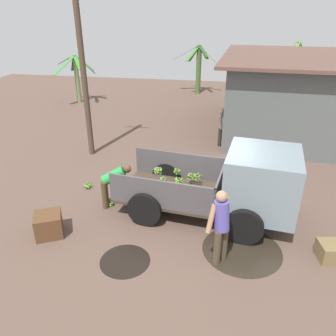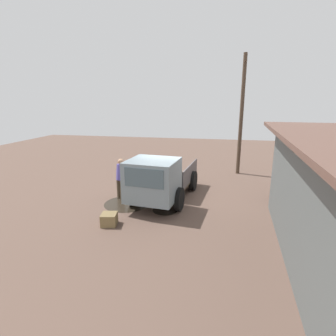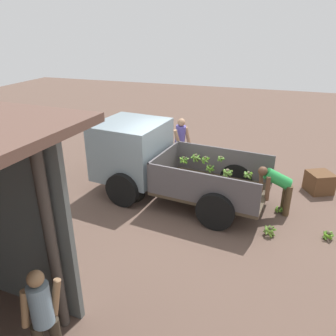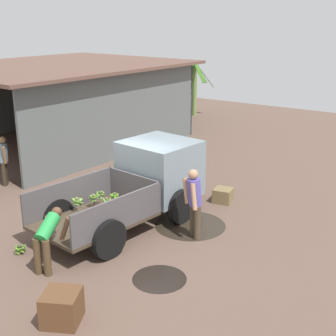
{
  "view_description": "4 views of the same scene",
  "coord_description": "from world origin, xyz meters",
  "px_view_note": "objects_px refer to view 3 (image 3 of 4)",
  "views": [
    {
      "loc": [
        0.49,
        -7.79,
        4.95
      ],
      "look_at": [
        -0.85,
        -0.69,
        1.45
      ],
      "focal_mm": 35.0,
      "sensor_mm": 36.0,
      "label": 1
    },
    {
      "loc": [
        10.4,
        1.87,
        4.04
      ],
      "look_at": [
        0.2,
        -0.14,
        1.34
      ],
      "focal_mm": 28.0,
      "sensor_mm": 36.0,
      "label": 2
    },
    {
      "loc": [
        -2.16,
        7.12,
        4.27
      ],
      "look_at": [
        0.06,
        0.52,
        1.23
      ],
      "focal_mm": 35.0,
      "sensor_mm": 36.0,
      "label": 3
    },
    {
      "loc": [
        -8.19,
        -7.35,
        5.04
      ],
      "look_at": [
        0.7,
        -1.23,
        1.54
      ],
      "focal_mm": 50.0,
      "sensor_mm": 36.0,
      "label": 4
    }
  ],
  "objects_px": {
    "wooden_crate_1": "(105,161)",
    "cargo_truck": "(146,157)",
    "person_foreground_visitor": "(180,142)",
    "person_worker_loading": "(278,185)",
    "banana_bunch_on_ground_1": "(328,235)",
    "wooden_crate_0": "(319,182)",
    "person_bystander_near_shed": "(43,315)",
    "banana_bunch_on_ground_0": "(279,209)",
    "banana_bunch_on_ground_2": "(270,230)"
  },
  "relations": [
    {
      "from": "person_worker_loading",
      "to": "banana_bunch_on_ground_2",
      "type": "bearing_deg",
      "value": 70.7
    },
    {
      "from": "person_worker_loading",
      "to": "wooden_crate_1",
      "type": "xyz_separation_m",
      "value": [
        5.35,
        -1.23,
        -0.55
      ]
    },
    {
      "from": "banana_bunch_on_ground_1",
      "to": "banana_bunch_on_ground_2",
      "type": "distance_m",
      "value": 1.24
    },
    {
      "from": "cargo_truck",
      "to": "banana_bunch_on_ground_2",
      "type": "distance_m",
      "value": 3.66
    },
    {
      "from": "person_bystander_near_shed",
      "to": "person_worker_loading",
      "type": "bearing_deg",
      "value": -72.52
    },
    {
      "from": "banana_bunch_on_ground_1",
      "to": "wooden_crate_0",
      "type": "distance_m",
      "value": 2.34
    },
    {
      "from": "person_bystander_near_shed",
      "to": "cargo_truck",
      "type": "bearing_deg",
      "value": -36.57
    },
    {
      "from": "banana_bunch_on_ground_1",
      "to": "person_worker_loading",
      "type": "bearing_deg",
      "value": -33.92
    },
    {
      "from": "banana_bunch_on_ground_2",
      "to": "wooden_crate_0",
      "type": "xyz_separation_m",
      "value": [
        -1.18,
        -2.61,
        0.16
      ]
    },
    {
      "from": "wooden_crate_1",
      "to": "banana_bunch_on_ground_2",
      "type": "bearing_deg",
      "value": 156.76
    },
    {
      "from": "cargo_truck",
      "to": "banana_bunch_on_ground_1",
      "type": "xyz_separation_m",
      "value": [
        -4.58,
        0.82,
        -0.94
      ]
    },
    {
      "from": "person_foreground_visitor",
      "to": "wooden_crate_1",
      "type": "bearing_deg",
      "value": -133.81
    },
    {
      "from": "wooden_crate_0",
      "to": "banana_bunch_on_ground_0",
      "type": "bearing_deg",
      "value": 56.32
    },
    {
      "from": "banana_bunch_on_ground_0",
      "to": "banana_bunch_on_ground_1",
      "type": "height_order",
      "value": "banana_bunch_on_ground_1"
    },
    {
      "from": "person_foreground_visitor",
      "to": "person_bystander_near_shed",
      "type": "relative_size",
      "value": 1.11
    },
    {
      "from": "banana_bunch_on_ground_1",
      "to": "person_bystander_near_shed",
      "type": "bearing_deg",
      "value": 47.77
    },
    {
      "from": "banana_bunch_on_ground_1",
      "to": "banana_bunch_on_ground_2",
      "type": "xyz_separation_m",
      "value": [
        1.21,
        0.27,
        0.02
      ]
    },
    {
      "from": "banana_bunch_on_ground_0",
      "to": "person_foreground_visitor",
      "type": "bearing_deg",
      "value": -28.62
    },
    {
      "from": "person_foreground_visitor",
      "to": "person_worker_loading",
      "type": "height_order",
      "value": "person_foreground_visitor"
    },
    {
      "from": "person_foreground_visitor",
      "to": "banana_bunch_on_ground_1",
      "type": "height_order",
      "value": "person_foreground_visitor"
    },
    {
      "from": "cargo_truck",
      "to": "wooden_crate_0",
      "type": "relative_size",
      "value": 7.54
    },
    {
      "from": "banana_bunch_on_ground_0",
      "to": "person_worker_loading",
      "type": "bearing_deg",
      "value": 21.89
    },
    {
      "from": "person_bystander_near_shed",
      "to": "banana_bunch_on_ground_2",
      "type": "xyz_separation_m",
      "value": [
        -2.7,
        -4.04,
        -0.73
      ]
    },
    {
      "from": "wooden_crate_1",
      "to": "person_worker_loading",
      "type": "bearing_deg",
      "value": 167.08
    },
    {
      "from": "person_foreground_visitor",
      "to": "person_worker_loading",
      "type": "bearing_deg",
      "value": 4.48
    },
    {
      "from": "person_bystander_near_shed",
      "to": "banana_bunch_on_ground_1",
      "type": "relative_size",
      "value": 6.47
    },
    {
      "from": "wooden_crate_1",
      "to": "cargo_truck",
      "type": "bearing_deg",
      "value": 148.42
    },
    {
      "from": "person_bystander_near_shed",
      "to": "wooden_crate_0",
      "type": "bearing_deg",
      "value": -74.3
    },
    {
      "from": "person_foreground_visitor",
      "to": "banana_bunch_on_ground_2",
      "type": "relative_size",
      "value": 5.99
    },
    {
      "from": "person_bystander_near_shed",
      "to": "banana_bunch_on_ground_1",
      "type": "height_order",
      "value": "person_bystander_near_shed"
    },
    {
      "from": "person_foreground_visitor",
      "to": "wooden_crate_0",
      "type": "xyz_separation_m",
      "value": [
        -4.08,
        0.15,
        -0.67
      ]
    },
    {
      "from": "person_bystander_near_shed",
      "to": "wooden_crate_1",
      "type": "height_order",
      "value": "person_bystander_near_shed"
    },
    {
      "from": "cargo_truck",
      "to": "wooden_crate_0",
      "type": "height_order",
      "value": "cargo_truck"
    },
    {
      "from": "cargo_truck",
      "to": "wooden_crate_1",
      "type": "height_order",
      "value": "cargo_truck"
    },
    {
      "from": "wooden_crate_1",
      "to": "person_foreground_visitor",
      "type": "bearing_deg",
      "value": -168.46
    },
    {
      "from": "person_bystander_near_shed",
      "to": "banana_bunch_on_ground_1",
      "type": "bearing_deg",
      "value": -86.21
    },
    {
      "from": "person_worker_loading",
      "to": "person_bystander_near_shed",
      "type": "xyz_separation_m",
      "value": [
        2.76,
        5.08,
        0.11
      ]
    },
    {
      "from": "cargo_truck",
      "to": "wooden_crate_1",
      "type": "xyz_separation_m",
      "value": [
        1.92,
        -1.18,
        -0.85
      ]
    },
    {
      "from": "banana_bunch_on_ground_0",
      "to": "person_bystander_near_shed",
      "type": "bearing_deg",
      "value": 60.72
    },
    {
      "from": "person_bystander_near_shed",
      "to": "banana_bunch_on_ground_0",
      "type": "xyz_separation_m",
      "value": [
        -2.88,
        -5.13,
        -0.78
      ]
    },
    {
      "from": "wooden_crate_0",
      "to": "wooden_crate_1",
      "type": "relative_size",
      "value": 1.24
    },
    {
      "from": "person_bystander_near_shed",
      "to": "wooden_crate_0",
      "type": "height_order",
      "value": "person_bystander_near_shed"
    },
    {
      "from": "banana_bunch_on_ground_0",
      "to": "wooden_crate_1",
      "type": "height_order",
      "value": "wooden_crate_1"
    },
    {
      "from": "banana_bunch_on_ground_1",
      "to": "wooden_crate_0",
      "type": "relative_size",
      "value": 0.39
    },
    {
      "from": "person_foreground_visitor",
      "to": "wooden_crate_0",
      "type": "relative_size",
      "value": 2.77
    },
    {
      "from": "banana_bunch_on_ground_1",
      "to": "banana_bunch_on_ground_2",
      "type": "height_order",
      "value": "banana_bunch_on_ground_2"
    },
    {
      "from": "person_worker_loading",
      "to": "wooden_crate_0",
      "type": "xyz_separation_m",
      "value": [
        -1.12,
        -1.56,
        -0.47
      ]
    },
    {
      "from": "person_worker_loading",
      "to": "banana_bunch_on_ground_0",
      "type": "distance_m",
      "value": 0.68
    },
    {
      "from": "person_worker_loading",
      "to": "wooden_crate_1",
      "type": "distance_m",
      "value": 5.52
    },
    {
      "from": "banana_bunch_on_ground_1",
      "to": "wooden_crate_0",
      "type": "height_order",
      "value": "wooden_crate_0"
    }
  ]
}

